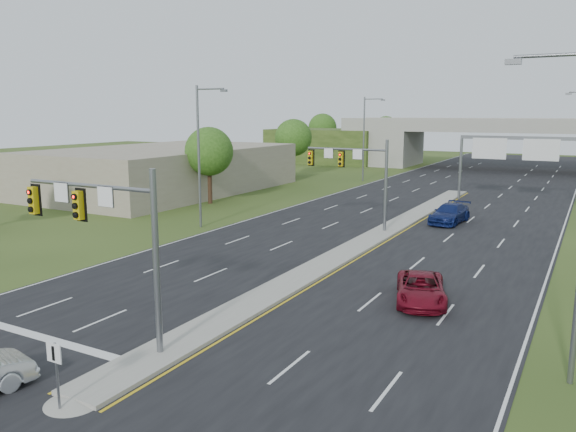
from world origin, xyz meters
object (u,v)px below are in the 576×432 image
Objects in this scene: signal_mast_far at (357,169)px; keep_right_sign at (56,365)px; signal_mast_near at (108,226)px; overpass at (501,147)px; car_far_b at (450,213)px; sign_gantry at (518,151)px; car_far_a at (421,289)px.

keep_right_sign is (2.26, -29.45, -3.21)m from signal_mast_far.
signal_mast_near is at bearing -90.00° from signal_mast_far.
signal_mast_far is 3.18× the size of keep_right_sign.
overpass reaches higher than car_far_b.
keep_right_sign is 35.89m from car_far_b.
keep_right_sign is 50.04m from sign_gantry.
car_far_b is at bearing 79.71° from signal_mast_near.
sign_gantry is 2.39× the size of car_far_a.
overpass is 49.00m from car_far_b.
keep_right_sign is at bearing -90.23° from car_far_b.
signal_mast_far reaches higher than keep_right_sign.
signal_mast_far is 55.13m from overpass.
signal_mast_near is 1.00× the size of signal_mast_far.
signal_mast_far is (0.00, 25.00, 0.00)m from signal_mast_near.
car_far_a is at bearing 49.53° from signal_mast_near.
signal_mast_far is 21.91m from sign_gantry.
car_far_b is (3.42, 35.72, -0.71)m from keep_right_sign.
signal_mast_far is 1.30× the size of car_far_b.
overpass is at bearing 88.38° from signal_mast_near.
car_far_a is 20.89m from car_far_b.
signal_mast_near is 0.09× the size of overpass.
overpass reaches higher than keep_right_sign.
car_far_b is at bearing -103.39° from sign_gantry.
car_far_a is at bearing -84.38° from overpass.
keep_right_sign is 0.45× the size of car_far_a.
sign_gantry is 35.75m from overpass.
sign_gantry is (8.95, 44.99, 0.51)m from signal_mast_near.
signal_mast_near is at bearing -95.06° from car_far_b.
overpass is (-6.68, 35.08, -1.69)m from sign_gantry.
sign_gantry is at bearing 72.71° from car_far_a.
sign_gantry is at bearing 65.89° from signal_mast_far.
keep_right_sign is at bearing -85.61° from signal_mast_far.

